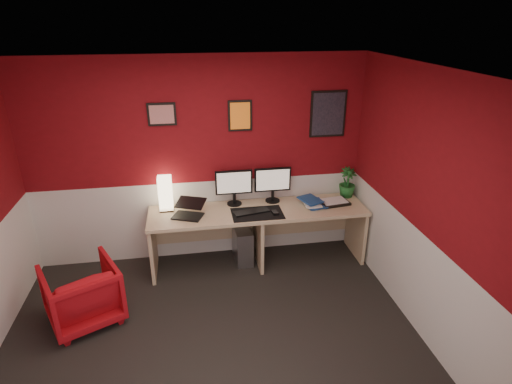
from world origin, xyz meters
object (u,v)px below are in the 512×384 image
Objects in this scene: zen_tray at (334,202)px; monitor_right at (273,180)px; potted_plant at (347,182)px; shoji_lamp at (166,194)px; pc_tower at (242,243)px; laptop at (187,208)px; armchair at (82,294)px; monitor_left at (234,182)px; desk at (258,236)px.

monitor_right is at bearing 165.24° from zen_tray.
monitor_right reaches higher than potted_plant.
shoji_lamp is 1.14m from pc_tower.
laptop reaches higher than armchair.
shoji_lamp is 1.41m from armchair.
zen_tray is at bearing -8.51° from monitor_left.
laptop is 1.40m from armchair.
armchair is at bearing -164.72° from zen_tray.
monitor_right is (1.06, 0.27, 0.18)m from laptop.
laptop is at bearing -177.57° from zen_tray.
shoji_lamp is 0.58× the size of armchair.
armchair is at bearing -124.50° from laptop.
monitor_left is (0.57, 0.26, 0.18)m from laptop.
monitor_left is 1.45m from potted_plant.
monitor_left is 0.85× the size of armchair.
zen_tray is at bearing -6.43° from pc_tower.
laptop is 0.94× the size of zen_tray.
shoji_lamp is at bearing -178.47° from monitor_left.
desk reaches higher than pc_tower.
zen_tray is at bearing -4.51° from shoji_lamp.
armchair is (-1.92, -0.76, -0.05)m from desk.
desk is 1.23m from shoji_lamp.
shoji_lamp reaches higher than armchair.
potted_plant reaches higher than zen_tray.
desk is 0.25m from pc_tower.
monitor_left and monitor_right have the same top height.
desk is at bearing -170.05° from potted_plant.
potted_plant is at bearing 0.61° from shoji_lamp.
potted_plant reaches higher than desk.
laptop is 0.66m from monitor_left.
desk is 6.50× the size of shoji_lamp.
armchair is (-1.66, -0.97, -0.71)m from monitor_left.
shoji_lamp is 1.05× the size of potted_plant.
pc_tower is (-0.18, 0.10, -0.14)m from desk.
desk is 0.72m from monitor_right.
laptop is at bearing -155.82° from monitor_left.
monitor_right is 1.52× the size of potted_plant.
armchair is (-2.88, -0.79, -0.43)m from zen_tray.
armchair is (-3.11, -0.97, -0.61)m from potted_plant.
laptop is 0.73× the size of pc_tower.
zen_tray is (1.22, -0.18, -0.28)m from monitor_left.
monitor_left reaches higher than pc_tower.
shoji_lamp is at bearing 158.09° from laptop.
monitor_left reaches higher than shoji_lamp.
pc_tower is at bearing 35.47° from laptop.
potted_plant reaches higher than pc_tower.
shoji_lamp is 2.05m from zen_tray.
armchair is at bearing -158.37° from desk.
monitor_right is 0.85× the size of armchair.
zen_tray is 0.51× the size of armchair.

